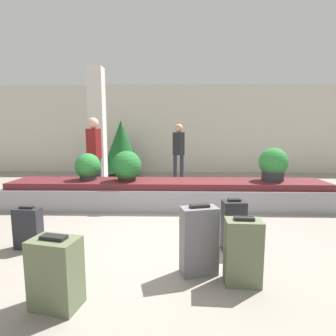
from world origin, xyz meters
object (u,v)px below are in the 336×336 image
object	(u,v)px
pillar	(98,128)
suitcase_4	(28,228)
potted_plant_0	(127,167)
traveler_0	(94,148)
potted_plant_1	(273,164)
suitcase_2	(233,226)
suitcase_3	(199,240)
potted_plant_2	(88,167)
suitcase_0	(243,252)
decorated_tree	(121,146)
traveler_1	(179,148)
suitcase_1	(56,273)

from	to	relation	value
pillar	suitcase_4	world-z (taller)	pillar
pillar	potted_plant_0	distance (m)	2.52
potted_plant_0	traveler_0	xyz separation A→B (m)	(-0.96, 1.03, 0.30)
potted_plant_1	suitcase_2	bearing A→B (deg)	-121.13
suitcase_4	potted_plant_1	bearing A→B (deg)	32.61
suitcase_3	potted_plant_0	bearing A→B (deg)	101.82
potted_plant_2	traveler_0	world-z (taller)	traveler_0
suitcase_2	suitcase_4	xyz separation A→B (m)	(-2.60, -0.01, -0.06)
potted_plant_1	traveler_0	xyz separation A→B (m)	(-3.84, 0.95, 0.25)
pillar	potted_plant_0	bearing A→B (deg)	-60.88
suitcase_0	suitcase_4	size ratio (longest dim) A/B	1.22
suitcase_2	traveler_0	bearing A→B (deg)	128.68
suitcase_4	decorated_tree	size ratio (longest dim) A/B	0.29
potted_plant_1	traveler_1	xyz separation A→B (m)	(-1.82, 2.50, 0.18)
suitcase_3	suitcase_4	world-z (taller)	suitcase_3
suitcase_4	potted_plant_2	distance (m)	2.09
suitcase_4	traveler_0	size ratio (longest dim) A/B	0.30
suitcase_4	pillar	bearing A→B (deg)	98.31
suitcase_2	suitcase_3	xyz separation A→B (m)	(-0.48, -0.55, 0.04)
potted_plant_0	potted_plant_2	xyz separation A→B (m)	(-0.80, 0.10, -0.02)
suitcase_1	potted_plant_0	xyz separation A→B (m)	(0.06, 3.04, 0.51)
pillar	decorated_tree	xyz separation A→B (m)	(0.30, 1.68, -0.57)
pillar	traveler_1	bearing A→B (deg)	12.55
pillar	traveler_0	bearing A→B (deg)	-78.95
suitcase_3	traveler_0	bearing A→B (deg)	107.56
suitcase_4	decorated_tree	xyz separation A→B (m)	(0.06, 5.69, 0.77)
suitcase_2	decorated_tree	world-z (taller)	decorated_tree
suitcase_2	suitcase_0	bearing A→B (deg)	-98.73
suitcase_0	suitcase_2	size ratio (longest dim) A/B	1.01
suitcase_3	traveler_1	bearing A→B (deg)	77.54
suitcase_2	suitcase_4	bearing A→B (deg)	177.04
potted_plant_0	traveler_0	distance (m)	1.44
traveler_0	suitcase_2	bearing A→B (deg)	-18.06
suitcase_1	potted_plant_0	bearing A→B (deg)	101.24
pillar	potted_plant_1	world-z (taller)	pillar
pillar	suitcase_0	bearing A→B (deg)	-59.69
suitcase_0	suitcase_2	xyz separation A→B (m)	(0.07, 0.73, -0.00)
suitcase_1	traveler_1	world-z (taller)	traveler_1
pillar	suitcase_1	bearing A→B (deg)	-77.80
potted_plant_2	decorated_tree	distance (m)	3.68
traveler_1	decorated_tree	size ratio (longest dim) A/B	0.91
suitcase_2	potted_plant_1	bearing A→B (deg)	55.74
suitcase_1	pillar	bearing A→B (deg)	114.49
suitcase_3	decorated_tree	xyz separation A→B (m)	(-2.06, 6.23, 0.68)
suitcase_2	suitcase_4	distance (m)	2.60
potted_plant_0	suitcase_1	bearing A→B (deg)	-91.05
suitcase_1	decorated_tree	size ratio (longest dim) A/B	0.33
suitcase_2	decorated_tree	distance (m)	6.26
potted_plant_2	suitcase_3	bearing A→B (deg)	-52.05
pillar	suitcase_2	world-z (taller)	pillar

